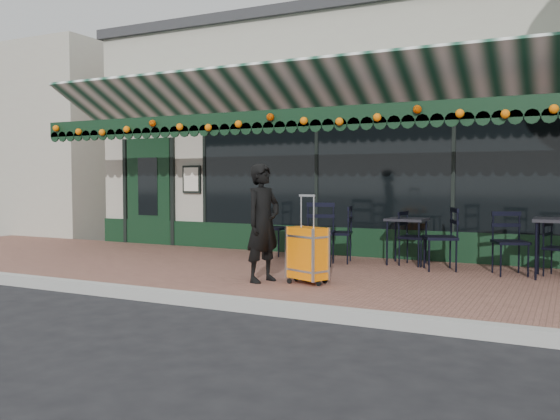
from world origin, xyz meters
The scene contains 16 objects.
ground centered at (0.00, 0.00, 0.00)m, with size 80.00×80.00×0.00m, color black.
sidewalk centered at (0.00, 2.00, 0.07)m, with size 18.00×4.00×0.15m, color brown.
curb centered at (0.00, -0.08, 0.07)m, with size 18.00×0.16×0.15m, color #9E9E99.
restaurant_building centered at (0.00, 7.84, 2.27)m, with size 12.00×9.60×4.50m.
neighbor_building_left centered at (-13.00, 8.00, 2.40)m, with size 12.00×8.00×4.80m, color #A7A593.
woman centered at (-0.50, 0.98, 0.93)m, with size 0.57×0.37×1.56m, color black.
suitcase centered at (0.08, 1.11, 0.53)m, with size 0.57×0.45×1.14m.
cafe_table_a centered at (3.00, 2.98, 0.89)m, with size 0.67×0.67×0.82m.
cafe_table_b centered at (0.79, 3.41, 0.81)m, with size 0.60×0.60×0.74m.
chair_a_left centered at (1.39, 3.02, 0.62)m, with size 0.47×0.47×0.95m, color black, non-canonical shape.
chair_a_right centered at (2.99, 3.18, 0.53)m, with size 0.38×0.38×0.76m, color black, non-canonical shape.
chair_a_front centered at (2.37, 3.01, 0.60)m, with size 0.45×0.45×0.91m, color black, non-canonical shape.
chair_b_left centered at (-0.27, 3.11, 0.62)m, with size 0.47×0.47×0.93m, color black, non-canonical shape.
chair_b_right centered at (0.92, 3.36, 0.58)m, with size 0.43×0.43×0.86m, color black, non-canonical shape.
chair_b_front centered at (-0.43, 2.72, 0.65)m, with size 0.50×0.50×1.00m, color black, non-canonical shape.
chair_solo centered at (-1.61, 3.48, 0.62)m, with size 0.47×0.47×0.95m, color black, non-canonical shape.
Camera 1 is at (3.15, -5.87, 1.51)m, focal length 38.00 mm.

